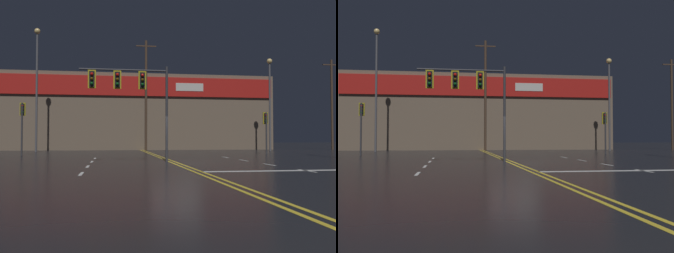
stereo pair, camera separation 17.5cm
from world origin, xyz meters
TOP-DOWN VIEW (x-y plane):
  - ground_plane at (0.00, 0.00)m, footprint 200.00×200.00m
  - road_markings at (0.77, -0.92)m, footprint 13.03×60.00m
  - traffic_signal_median at (-2.39, 1.01)m, footprint 4.81×0.36m
  - traffic_signal_corner_northeast at (9.35, 10.16)m, footprint 0.42×0.36m
  - traffic_signal_corner_northwest at (-10.05, 10.39)m, footprint 0.42×0.36m
  - streetlight_near_left at (-10.51, 18.07)m, footprint 0.56×0.56m
  - streetlight_far_left at (13.14, 17.95)m, footprint 0.56×0.56m
  - building_backdrop at (0.00, 27.67)m, footprint 31.24×10.23m
  - utility_pole_row at (0.98, 21.22)m, footprint 46.47×0.26m

SIDE VIEW (x-z plane):
  - ground_plane at x=0.00m, z-range 0.00..0.00m
  - road_markings at x=0.77m, z-range 0.00..0.01m
  - traffic_signal_corner_northeast at x=9.35m, z-range 0.82..4.29m
  - traffic_signal_corner_northwest at x=-10.05m, z-range 0.94..4.97m
  - traffic_signal_median at x=-2.39m, z-range 1.49..6.76m
  - building_backdrop at x=0.00m, z-range 0.01..8.72m
  - utility_pole_row at x=0.98m, z-range -0.42..11.61m
  - streetlight_far_left at x=13.14m, z-range 1.32..11.08m
  - streetlight_near_left at x=-10.51m, z-range 1.41..13.40m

